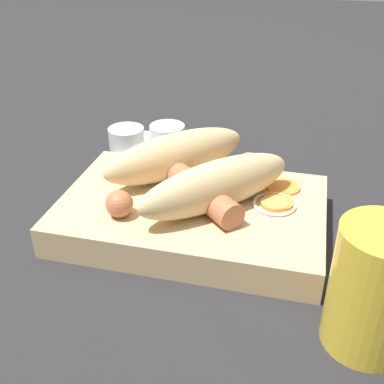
# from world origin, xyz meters

# --- Properties ---
(ground_plane) EXTENTS (3.00, 3.00, 0.00)m
(ground_plane) POSITION_xyz_m (0.00, 0.00, 0.00)
(ground_plane) COLOR #232326
(food_tray) EXTENTS (0.26, 0.17, 0.03)m
(food_tray) POSITION_xyz_m (0.00, 0.00, 0.02)
(food_tray) COLOR tan
(food_tray) RESTS_ON ground_plane
(bread_roll) EXTENTS (0.20, 0.20, 0.05)m
(bread_roll) POSITION_xyz_m (-0.00, 0.02, 0.06)
(bread_roll) COLOR #DBBC84
(bread_roll) RESTS_ON food_tray
(sausage) EXTENTS (0.13, 0.13, 0.03)m
(sausage) POSITION_xyz_m (-0.01, 0.01, 0.04)
(sausage) COLOR #B26642
(sausage) RESTS_ON food_tray
(pickled_veggies) EXTENTS (0.09, 0.08, 0.00)m
(pickled_veggies) POSITION_xyz_m (0.07, 0.03, 0.03)
(pickled_veggies) COLOR #F99E4C
(pickled_veggies) RESTS_ON food_tray
(napkin) EXTENTS (0.11, 0.11, 0.00)m
(napkin) POSITION_xyz_m (-0.09, 0.17, 0.00)
(napkin) COLOR white
(napkin) RESTS_ON ground_plane
(condiment_cup_near) EXTENTS (0.05, 0.05, 0.03)m
(condiment_cup_near) POSITION_xyz_m (-0.08, 0.18, 0.01)
(condiment_cup_near) COLOR silver
(condiment_cup_near) RESTS_ON ground_plane
(condiment_cup_far) EXTENTS (0.05, 0.05, 0.03)m
(condiment_cup_far) POSITION_xyz_m (-0.13, 0.16, 0.01)
(condiment_cup_far) COLOR silver
(condiment_cup_far) RESTS_ON ground_plane
(drink_glass) EXTENTS (0.06, 0.06, 0.10)m
(drink_glass) POSITION_xyz_m (0.16, -0.11, 0.05)
(drink_glass) COLOR gold
(drink_glass) RESTS_ON ground_plane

